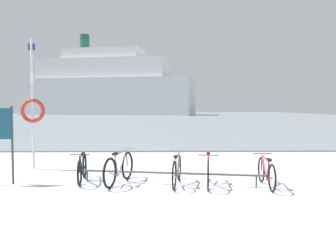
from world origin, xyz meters
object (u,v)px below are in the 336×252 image
Objects in this scene: bicycle_3 at (208,170)px; info_sign at (1,132)px; bicycle_1 at (119,168)px; bicycle_2 at (177,170)px; bicycle_0 at (82,168)px; rescue_post at (33,107)px; bicycle_4 at (266,172)px; ferry_ship at (108,88)px.

info_sign reaches higher than bicycle_3.
bicycle_3 is at bearing -6.50° from bicycle_1.
info_sign is (-4.24, 0.14, 0.92)m from bicycle_2.
bicycle_1 is 2.97m from info_sign.
bicycle_0 is 2.39m from bicycle_2.
rescue_post is at bearing 151.78° from bicycle_2.
bicycle_4 is 6.41m from info_sign.
bicycle_0 is 4.49m from bicycle_4.
bicycle_2 is 0.04× the size of ferry_ship.
rescue_post reaches higher than bicycle_1.
info_sign is at bearing 178.14° from bicycle_2.
bicycle_0 is at bearing 167.72° from bicycle_1.
bicycle_1 is 3.82m from rescue_post.
bicycle_2 reaches higher than bicycle_0.
bicycle_3 reaches higher than bicycle_4.
bicycle_3 is at bearing -8.29° from bicycle_0.
ferry_ship is at bearing 98.36° from bicycle_0.
rescue_post is at bearing 143.64° from bicycle_1.
bicycle_0 is at bearing 172.38° from bicycle_4.
bicycle_1 reaches higher than bicycle_0.
bicycle_0 is at bearing 170.48° from bicycle_2.
ferry_ship is (-12.22, 76.91, 6.00)m from bicycle_1.
bicycle_2 is at bearing 174.54° from bicycle_4.
rescue_post is (-1.88, 1.88, 1.52)m from bicycle_0.
rescue_post reaches higher than bicycle_4.
info_sign is 2.21m from rescue_post.
rescue_post reaches higher than bicycle_2.
bicycle_0 is at bearing -81.64° from ferry_ship.
bicycle_0 is at bearing 171.71° from bicycle_3.
bicycle_1 is 1.05× the size of bicycle_4.
bicycle_3 is at bearing 173.95° from bicycle_4.
bicycle_4 is at bearing -3.05° from info_sign.
rescue_post is (-4.98, 2.33, 1.50)m from bicycle_3.
bicycle_4 is 0.43× the size of rescue_post.
bicycle_0 is 0.92× the size of bicycle_3.
bicycle_2 is at bearing -7.63° from bicycle_1.
rescue_post reaches higher than bicycle_3.
bicycle_3 is at bearing -4.37° from bicycle_2.
rescue_post is at bearing 89.98° from info_sign.
bicycle_2 is 2.10m from bicycle_4.
bicycle_2 is (2.35, -0.39, 0.02)m from bicycle_0.
bicycle_3 is 0.45× the size of rescue_post.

